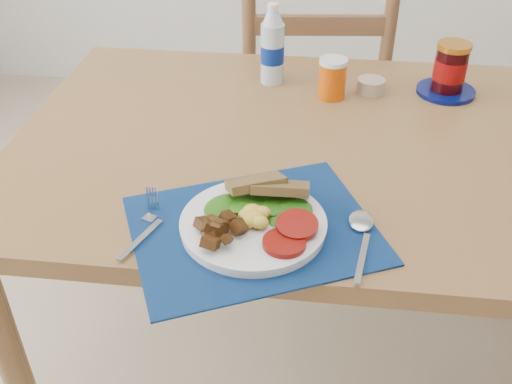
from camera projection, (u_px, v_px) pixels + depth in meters
table at (333, 172)px, 1.35m from camera, size 1.40×0.90×0.75m
chair_far at (313, 63)px, 1.94m from camera, size 0.52×0.50×1.26m
placemat at (253, 229)px, 1.04m from camera, size 0.51×0.46×0.00m
breakfast_plate at (250, 222)px, 1.03m from camera, size 0.25×0.25×0.06m
fork at (146, 226)px, 1.05m from camera, size 0.05×0.17×0.00m
spoon at (361, 232)px, 1.03m from camera, size 0.04×0.19×0.01m
water_bottle at (272, 49)px, 1.49m from camera, size 0.06×0.06×0.20m
juice_glass at (332, 79)px, 1.44m from camera, size 0.07×0.07×0.09m
ramekin at (371, 86)px, 1.48m from camera, size 0.07×0.07×0.03m
jam_on_saucer at (449, 72)px, 1.45m from camera, size 0.14×0.14×0.13m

